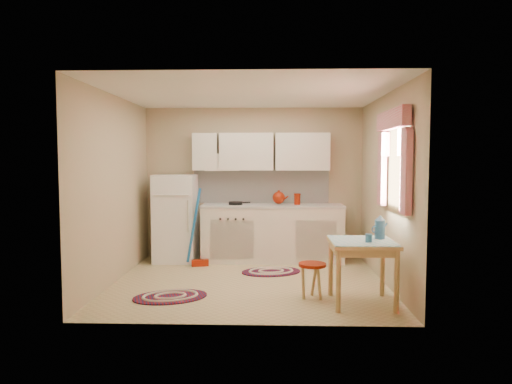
# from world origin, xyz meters

# --- Properties ---
(room_shell) EXTENTS (3.64, 3.60, 2.52)m
(room_shell) POSITION_xyz_m (0.16, 0.24, 1.60)
(room_shell) COLOR tan
(room_shell) RESTS_ON ground
(fridge) EXTENTS (0.65, 0.60, 1.40)m
(fridge) POSITION_xyz_m (-1.25, 1.25, 0.70)
(fridge) COLOR white
(fridge) RESTS_ON ground
(broom) EXTENTS (0.30, 0.18, 1.20)m
(broom) POSITION_xyz_m (-0.80, 0.90, 0.60)
(broom) COLOR blue
(broom) RESTS_ON ground
(base_cabinets) EXTENTS (2.25, 0.60, 0.88)m
(base_cabinets) POSITION_xyz_m (0.31, 1.30, 0.44)
(base_cabinets) COLOR silver
(base_cabinets) RESTS_ON ground
(countertop) EXTENTS (2.27, 0.62, 0.04)m
(countertop) POSITION_xyz_m (0.31, 1.30, 0.90)
(countertop) COLOR #B9B5AF
(countertop) RESTS_ON base_cabinets
(frying_pan) EXTENTS (0.29, 0.29, 0.05)m
(frying_pan) POSITION_xyz_m (-0.28, 1.25, 0.94)
(frying_pan) COLOR black
(frying_pan) RESTS_ON countertop
(red_kettle) EXTENTS (0.28, 0.27, 0.22)m
(red_kettle) POSITION_xyz_m (0.42, 1.30, 1.03)
(red_kettle) COLOR maroon
(red_kettle) RESTS_ON countertop
(red_canister) EXTENTS (0.13, 0.13, 0.16)m
(red_canister) POSITION_xyz_m (0.71, 1.30, 1.00)
(red_canister) COLOR maroon
(red_canister) RESTS_ON countertop
(table) EXTENTS (0.72, 0.72, 0.72)m
(table) POSITION_xyz_m (1.32, -0.88, 0.36)
(table) COLOR tan
(table) RESTS_ON ground
(stool) EXTENTS (0.41, 0.41, 0.42)m
(stool) POSITION_xyz_m (0.78, -0.69, 0.21)
(stool) COLOR maroon
(stool) RESTS_ON ground
(coffee_pot) EXTENTS (0.18, 0.17, 0.29)m
(coffee_pot) POSITION_xyz_m (1.55, -0.76, 0.87)
(coffee_pot) COLOR #2D6089
(coffee_pot) RESTS_ON table
(mug) EXTENTS (0.09, 0.09, 0.10)m
(mug) POSITION_xyz_m (1.37, -0.98, 0.77)
(mug) COLOR #2D6089
(mug) RESTS_ON table
(rug_center) EXTENTS (0.99, 0.78, 0.02)m
(rug_center) POSITION_xyz_m (0.30, 0.55, 0.01)
(rug_center) COLOR maroon
(rug_center) RESTS_ON ground
(rug_left) EXTENTS (1.03, 0.84, 0.02)m
(rug_left) POSITION_xyz_m (-0.91, -0.72, 0.01)
(rug_left) COLOR maroon
(rug_left) RESTS_ON ground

